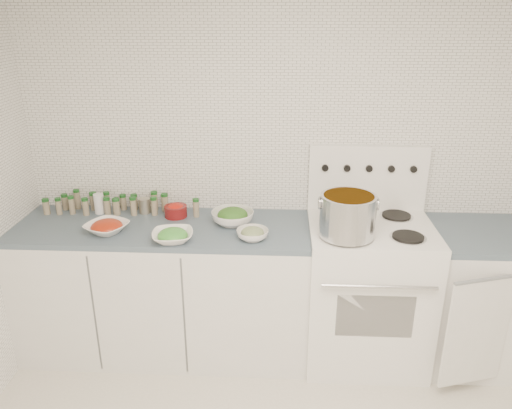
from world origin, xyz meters
The scene contains 13 objects.
room_walls centered at (0.00, 0.00, 1.56)m, with size 3.54×3.04×2.52m.
counter_left centered at (-0.82, 1.19, 0.45)m, with size 1.85×0.62×0.90m.
stove centered at (0.48, 1.19, 0.50)m, with size 0.76×0.70×1.36m.
counter_right centered at (1.30, 1.19, 0.45)m, with size 0.89×0.75×0.90m.
stock_pot centered at (0.30, 1.01, 1.08)m, with size 0.34×0.32×0.24m.
bowl_tomato centered at (-1.13, 1.07, 0.93)m, with size 0.32×0.32×0.08m.
bowl_snowpea centered at (-0.71, 0.97, 0.93)m, with size 0.27×0.27×0.08m.
bowl_broccoli centered at (-0.38, 1.24, 0.95)m, with size 0.28×0.28×0.11m.
bowl_zucchini centered at (-0.24, 1.02, 0.93)m, with size 0.25×0.25×0.08m.
bowl_pepper centered at (-0.76, 1.34, 0.94)m, with size 0.15×0.15×0.09m.
salt_canister centered at (-1.28, 1.38, 0.97)m, with size 0.07×0.07×0.13m, color white.
tin_can centered at (-0.98, 1.40, 0.95)m, with size 0.08×0.08×0.10m, color #A19A88.
spice_cluster centered at (-1.20, 1.39, 0.96)m, with size 1.04×0.15×0.14m.
Camera 1 is at (-0.09, -1.64, 2.17)m, focal length 35.00 mm.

